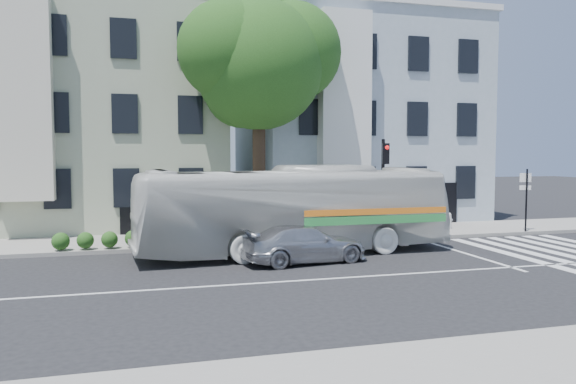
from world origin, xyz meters
name	(u,v)px	position (x,y,z in m)	size (l,w,h in m)	color
ground	(322,279)	(0.00, 0.00, 0.00)	(120.00, 120.00, 0.00)	black
sidewalk_far	(262,237)	(0.00, 8.00, 0.07)	(80.00, 4.00, 0.15)	gray
building_left	(98,118)	(-7.00, 15.00, 5.50)	(12.00, 10.00, 11.00)	#A3AC91
building_right	(353,122)	(7.00, 15.00, 5.50)	(12.00, 10.00, 11.00)	#99A9B6
street_tree	(259,58)	(0.06, 8.74, 7.83)	(7.30, 5.90, 11.10)	#2D2116
bus	(295,210)	(0.40, 4.27, 1.63)	(11.69, 2.73, 3.26)	silver
sedan	(304,244)	(0.26, 2.60, 0.63)	(4.37, 1.78, 1.27)	#B6B7BD
hedge	(179,237)	(-3.65, 6.30, 0.50)	(8.50, 0.84, 0.70)	#2E6621
traffic_signal	(384,175)	(4.84, 6.14, 2.77)	(0.44, 0.53, 4.29)	black
fire_hydrant	(449,220)	(9.05, 7.94, 0.53)	(0.43, 0.28, 0.75)	silver
far_sign_pole	(526,192)	(11.86, 6.14, 1.93)	(0.50, 0.24, 2.85)	black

